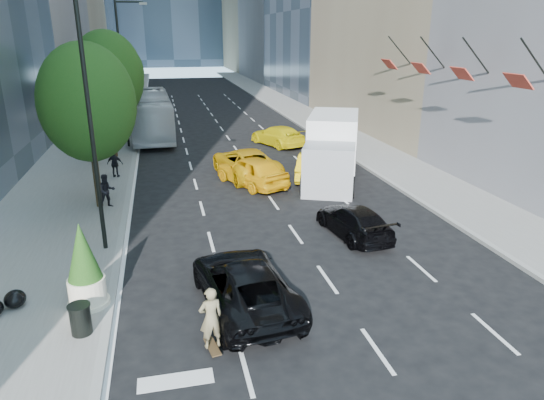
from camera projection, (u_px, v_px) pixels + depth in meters
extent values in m
plane|color=black|center=(299.00, 282.00, 16.17)|extent=(160.00, 160.00, 0.00)
cube|color=slate|center=(104.00, 128.00, 41.89)|extent=(6.00, 120.00, 0.15)
cube|color=slate|center=(313.00, 120.00, 45.90)|extent=(4.00, 120.00, 0.15)
cylinder|color=black|center=(90.00, 116.00, 16.80)|extent=(0.16, 0.16, 10.00)
cylinder|color=black|center=(122.00, 75.00, 33.39)|extent=(0.16, 0.16, 10.00)
cylinder|color=black|center=(129.00, 2.00, 32.05)|extent=(1.80, 0.12, 0.12)
cube|color=#99998C|center=(143.00, 4.00, 32.27)|extent=(0.50, 0.22, 0.15)
cylinder|color=black|center=(96.00, 174.00, 22.38)|extent=(0.30, 0.30, 3.15)
ellipsoid|color=#113B10|center=(87.00, 103.00, 21.32)|extent=(4.20, 4.20, 5.25)
cylinder|color=black|center=(113.00, 131.00, 31.56)|extent=(0.30, 0.30, 3.38)
ellipsoid|color=#113B10|center=(107.00, 76.00, 30.42)|extent=(4.50, 4.50, 5.62)
cylinder|color=black|center=(125.00, 107.00, 43.61)|extent=(0.30, 0.30, 2.93)
ellipsoid|color=#113B10|center=(121.00, 72.00, 42.62)|extent=(3.90, 3.90, 4.88)
cylinder|color=black|center=(136.00, 85.00, 50.78)|extent=(0.14, 0.14, 5.20)
imported|color=black|center=(135.00, 69.00, 50.26)|extent=(2.48, 0.53, 1.00)
cylinder|color=black|center=(535.00, 60.00, 19.98)|extent=(1.75, 0.08, 1.75)
cube|color=#AE3628|center=(518.00, 81.00, 20.12)|extent=(0.64, 1.30, 0.64)
cylinder|color=black|center=(476.00, 55.00, 23.66)|extent=(1.75, 0.08, 1.75)
cube|color=#AE3628|center=(462.00, 74.00, 23.80)|extent=(0.64, 1.30, 0.64)
cylinder|color=black|center=(433.00, 52.00, 27.35)|extent=(1.75, 0.08, 1.75)
cube|color=#AE3628|center=(421.00, 68.00, 27.49)|extent=(0.64, 1.30, 0.64)
cylinder|color=black|center=(400.00, 50.00, 31.03)|extent=(1.75, 0.08, 1.75)
cube|color=#AE3628|center=(389.00, 64.00, 31.17)|extent=(0.64, 1.30, 0.64)
imported|color=#706546|center=(211.00, 322.00, 12.45)|extent=(0.69, 0.52, 1.71)
imported|color=black|center=(244.00, 284.00, 14.59)|extent=(3.02, 5.54, 1.47)
imported|color=black|center=(354.00, 221.00, 19.74)|extent=(2.28, 4.52, 1.26)
imported|color=#ECA80C|center=(252.00, 171.00, 26.23)|extent=(3.75, 5.23, 1.65)
imported|color=yellow|center=(314.00, 165.00, 27.60)|extent=(3.24, 4.85, 1.51)
imported|color=#D59E0B|center=(246.00, 162.00, 27.99)|extent=(3.68, 6.23, 1.63)
imported|color=yellow|center=(277.00, 136.00, 35.71)|extent=(3.76, 5.39, 1.45)
imported|color=silver|center=(152.00, 114.00, 38.62)|extent=(3.25, 12.57, 3.48)
cube|color=white|center=(333.00, 140.00, 27.93)|extent=(4.43, 5.73, 2.99)
cube|color=gray|center=(329.00, 170.00, 24.68)|extent=(3.21, 3.03, 2.55)
cylinder|color=black|center=(305.00, 185.00, 24.69)|extent=(0.79, 1.17, 1.11)
cylinder|color=black|center=(351.00, 187.00, 24.31)|extent=(0.79, 1.17, 1.11)
cylinder|color=black|center=(315.00, 157.00, 30.26)|extent=(0.79, 1.17, 1.11)
cylinder|color=black|center=(353.00, 159.00, 29.88)|extent=(0.79, 1.17, 1.11)
imported|color=black|center=(107.00, 191.00, 22.48)|extent=(0.92, 0.82, 1.59)
imported|color=black|center=(115.00, 164.00, 27.26)|extent=(0.97, 0.61, 1.53)
cylinder|color=black|center=(81.00, 320.00, 13.06)|extent=(0.55, 0.55, 0.83)
cylinder|color=#EDE3C5|center=(88.00, 291.00, 14.45)|extent=(1.10, 1.10, 0.88)
cone|color=#113B10|center=(82.00, 251.00, 14.02)|extent=(0.99, 0.99, 1.76)
ellipsoid|color=black|center=(15.00, 299.00, 14.37)|extent=(0.61, 0.68, 0.52)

